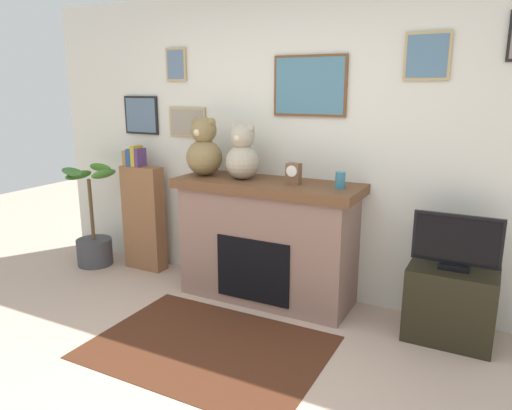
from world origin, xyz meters
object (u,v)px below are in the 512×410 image
at_px(fireplace, 267,240).
at_px(mantel_clock, 294,174).
at_px(teddy_bear_grey, 243,154).
at_px(tv_stand, 450,304).
at_px(teddy_bear_brown, 204,149).
at_px(potted_plant, 93,232).
at_px(bookshelf, 143,215).
at_px(television, 456,243).
at_px(candle_jar, 340,180).

distance_m(fireplace, mantel_clock, 0.65).
xyz_separation_m(mantel_clock, teddy_bear_grey, (-0.47, 0.00, 0.13)).
xyz_separation_m(tv_stand, teddy_bear_brown, (-2.10, 0.01, 1.00)).
distance_m(potted_plant, teddy_bear_brown, 1.62).
distance_m(mantel_clock, teddy_bear_grey, 0.48).
height_order(bookshelf, potted_plant, bookshelf).
bearing_deg(mantel_clock, teddy_bear_grey, 179.91).
height_order(tv_stand, television, television).
distance_m(tv_stand, television, 0.46).
height_order(mantel_clock, teddy_bear_grey, teddy_bear_grey).
distance_m(potted_plant, mantel_clock, 2.32).
bearing_deg(candle_jar, television, -0.82).
distance_m(fireplace, potted_plant, 1.96).
bearing_deg(television, mantel_clock, 179.50).
bearing_deg(television, bookshelf, 178.00).
xyz_separation_m(television, teddy_bear_brown, (-2.10, 0.01, 0.53)).
relative_size(potted_plant, teddy_bear_grey, 2.24).
height_order(candle_jar, teddy_bear_brown, teddy_bear_brown).
distance_m(candle_jar, teddy_bear_brown, 1.25).
bearing_deg(teddy_bear_brown, mantel_clock, -0.05).
bearing_deg(potted_plant, bookshelf, 18.05).
xyz_separation_m(fireplace, candle_jar, (0.63, -0.02, 0.58)).
xyz_separation_m(television, teddy_bear_grey, (-1.71, 0.01, 0.51)).
bearing_deg(fireplace, teddy_bear_grey, -175.39).
distance_m(teddy_bear_brown, teddy_bear_grey, 0.39).
height_order(candle_jar, teddy_bear_grey, teddy_bear_grey).
distance_m(mantel_clock, teddy_bear_brown, 0.86).
bearing_deg(potted_plant, teddy_bear_brown, 3.53).
relative_size(fireplace, candle_jar, 12.16).
height_order(tv_stand, candle_jar, candle_jar).
height_order(bookshelf, tv_stand, bookshelf).
distance_m(fireplace, teddy_bear_grey, 0.76).
xyz_separation_m(mantel_clock, teddy_bear_brown, (-0.85, 0.00, 0.14)).
bearing_deg(tv_stand, candle_jar, 179.28).
relative_size(bookshelf, teddy_bear_brown, 2.45).
bearing_deg(fireplace, mantel_clock, -4.57).
xyz_separation_m(candle_jar, teddy_bear_grey, (-0.85, -0.00, 0.15)).
relative_size(tv_stand, teddy_bear_grey, 1.29).
relative_size(potted_plant, teddy_bear_brown, 2.05).
bearing_deg(teddy_bear_brown, potted_plant, -176.47).
bearing_deg(television, potted_plant, -178.82).
bearing_deg(tv_stand, potted_plant, -178.80).
bearing_deg(tv_stand, television, -90.00).
xyz_separation_m(teddy_bear_brown, teddy_bear_grey, (0.39, 0.00, -0.02)).
distance_m(bookshelf, television, 2.91).
relative_size(bookshelf, television, 2.11).
xyz_separation_m(candle_jar, mantel_clock, (-0.39, -0.00, 0.02)).
height_order(potted_plant, television, potted_plant).
relative_size(fireplace, mantel_clock, 9.38).
height_order(bookshelf, mantel_clock, bookshelf).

